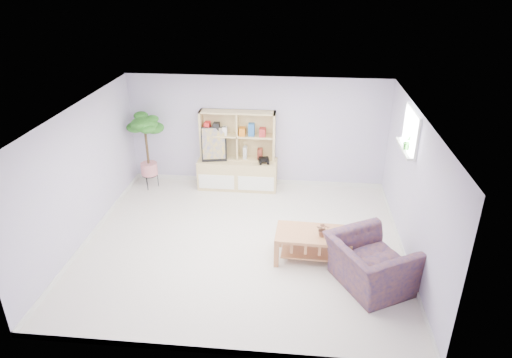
# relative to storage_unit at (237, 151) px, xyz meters

# --- Properties ---
(floor) EXTENTS (5.50, 5.00, 0.01)m
(floor) POSITION_rel_storage_unit_xyz_m (0.39, -2.24, -0.85)
(floor) COLOR silver
(floor) RESTS_ON ground
(ceiling) EXTENTS (5.50, 5.00, 0.01)m
(ceiling) POSITION_rel_storage_unit_xyz_m (0.39, -2.24, 1.55)
(ceiling) COLOR white
(ceiling) RESTS_ON walls
(walls) EXTENTS (5.51, 5.01, 2.40)m
(walls) POSITION_rel_storage_unit_xyz_m (0.39, -2.24, 0.35)
(walls) COLOR silver
(walls) RESTS_ON floor
(baseboard) EXTENTS (5.50, 5.00, 0.10)m
(baseboard) POSITION_rel_storage_unit_xyz_m (0.39, -2.24, -0.80)
(baseboard) COLOR silver
(baseboard) RESTS_ON floor
(window) EXTENTS (0.10, 0.98, 0.68)m
(window) POSITION_rel_storage_unit_xyz_m (3.12, -1.64, 1.15)
(window) COLOR white
(window) RESTS_ON walls
(window_sill) EXTENTS (0.14, 1.00, 0.04)m
(window_sill) POSITION_rel_storage_unit_xyz_m (3.06, -1.64, 0.83)
(window_sill) COLOR silver
(window_sill) RESTS_ON walls
(storage_unit) EXTENTS (1.70, 0.57, 1.70)m
(storage_unit) POSITION_rel_storage_unit_xyz_m (0.00, 0.00, 0.00)
(storage_unit) COLOR tan
(storage_unit) RESTS_ON floor
(poster) EXTENTS (0.55, 0.22, 0.74)m
(poster) POSITION_rel_storage_unit_xyz_m (-0.49, -0.05, 0.16)
(poster) COLOR yellow
(poster) RESTS_ON storage_unit
(toy_truck) EXTENTS (0.33, 0.26, 0.16)m
(toy_truck) POSITION_rel_storage_unit_xyz_m (0.58, -0.11, -0.13)
(toy_truck) COLOR black
(toy_truck) RESTS_ON storage_unit
(coffee_table) EXTENTS (1.25, 0.72, 0.50)m
(coffee_table) POSITION_rel_storage_unit_xyz_m (1.60, -2.54, -0.60)
(coffee_table) COLOR tan
(coffee_table) RESTS_ON floor
(table_plant) EXTENTS (0.23, 0.21, 0.24)m
(table_plant) POSITION_rel_storage_unit_xyz_m (1.74, -2.62, -0.23)
(table_plant) COLOR #257930
(table_plant) RESTS_ON coffee_table
(floor_tree) EXTENTS (0.81, 0.81, 1.68)m
(floor_tree) POSITION_rel_storage_unit_xyz_m (-1.91, -0.19, -0.01)
(floor_tree) COLOR #1C4416
(floor_tree) RESTS_ON floor
(armchair) EXTENTS (1.48, 1.53, 0.88)m
(armchair) POSITION_rel_storage_unit_xyz_m (2.44, -3.14, -0.41)
(armchair) COLOR #212150
(armchair) RESTS_ON floor
(sill_plant) EXTENTS (0.17, 0.15, 0.25)m
(sill_plant) POSITION_rel_storage_unit_xyz_m (3.06, -1.72, 0.98)
(sill_plant) COLOR #1C4416
(sill_plant) RESTS_ON window_sill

